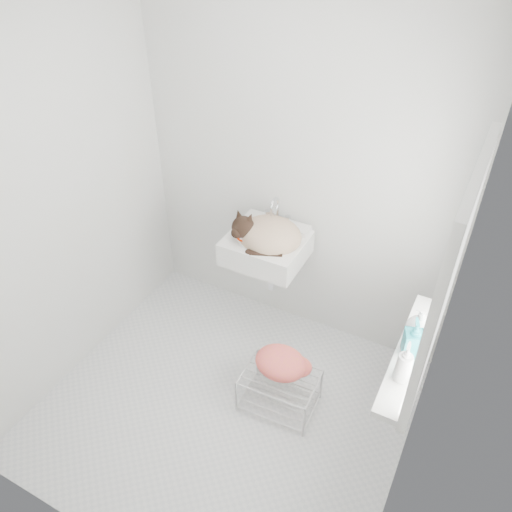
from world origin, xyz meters
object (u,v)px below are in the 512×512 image
at_px(cat, 267,235).
at_px(wire_rack, 279,389).
at_px(bottle_c, 416,336).
at_px(sink, 266,238).
at_px(bottle_b, 410,353).
at_px(bottle_a, 400,379).

bearing_deg(cat, wire_rack, -62.48).
xyz_separation_m(cat, bottle_c, (1.07, -0.41, -0.04)).
bearing_deg(cat, sink, 119.05).
bearing_deg(sink, wire_rack, -55.39).
relative_size(sink, bottle_b, 2.49).
xyz_separation_m(wire_rack, bottle_b, (0.70, -0.00, 0.70)).
bearing_deg(bottle_a, bottle_c, 90.00).
height_order(wire_rack, bottle_c, bottle_c).
relative_size(sink, bottle_a, 2.77).
distance_m(bottle_b, bottle_c, 0.13).
bearing_deg(bottle_c, bottle_a, -90.00).
bearing_deg(cat, bottle_a, -40.99).
bearing_deg(bottle_c, sink, 158.59).
bearing_deg(sink, bottle_c, -21.41).
bearing_deg(bottle_a, wire_rack, 165.18).
bearing_deg(wire_rack, bottle_b, -0.18).
relative_size(cat, bottle_a, 2.52).
bearing_deg(bottle_a, cat, 146.05).
height_order(wire_rack, bottle_b, bottle_b).
height_order(sink, bottle_c, sink).
distance_m(cat, bottle_c, 1.15).
relative_size(cat, bottle_b, 2.26).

